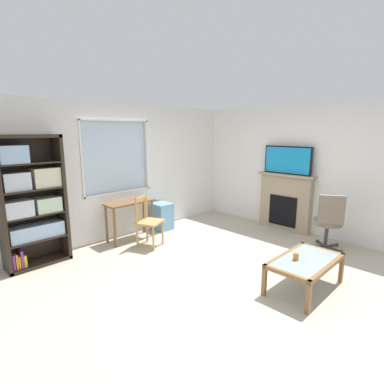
# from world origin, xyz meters

# --- Properties ---
(ground) EXTENTS (5.91, 6.01, 0.02)m
(ground) POSITION_xyz_m (0.00, 0.00, -0.01)
(ground) COLOR #B2A893
(wall_back_with_window) EXTENTS (4.91, 0.15, 2.52)m
(wall_back_with_window) POSITION_xyz_m (0.04, 2.50, 1.22)
(wall_back_with_window) COLOR silver
(wall_back_with_window) RESTS_ON ground
(wall_right) EXTENTS (0.12, 5.21, 2.52)m
(wall_right) POSITION_xyz_m (2.52, 0.00, 1.26)
(wall_right) COLOR silver
(wall_right) RESTS_ON ground
(bookshelf) EXTENTS (0.90, 0.38, 1.98)m
(bookshelf) POSITION_xyz_m (-1.89, 2.26, 1.01)
(bookshelf) COLOR #2D2319
(bookshelf) RESTS_ON ground
(desk_under_window) EXTENTS (0.93, 0.38, 0.74)m
(desk_under_window) POSITION_xyz_m (-0.25, 2.15, 0.60)
(desk_under_window) COLOR brown
(desk_under_window) RESTS_ON ground
(wooden_chair) EXTENTS (0.54, 0.53, 0.90)m
(wooden_chair) POSITION_xyz_m (-0.22, 1.64, 0.46)
(wooden_chair) COLOR tan
(wooden_chair) RESTS_ON ground
(plastic_drawer_unit) EXTENTS (0.35, 0.40, 0.55)m
(plastic_drawer_unit) POSITION_xyz_m (0.55, 2.20, 0.28)
(plastic_drawer_unit) COLOR #72ADDB
(plastic_drawer_unit) RESTS_ON ground
(fireplace) EXTENTS (0.26, 1.18, 1.17)m
(fireplace) POSITION_xyz_m (2.36, 0.38, 0.59)
(fireplace) COLOR tan
(fireplace) RESTS_ON ground
(tv) EXTENTS (0.06, 0.99, 0.56)m
(tv) POSITION_xyz_m (2.34, 0.38, 1.45)
(tv) COLOR black
(tv) RESTS_ON fireplace
(office_chair) EXTENTS (0.61, 0.57, 1.00)m
(office_chair) POSITION_xyz_m (1.83, -0.70, 0.55)
(office_chair) COLOR #7A6B5B
(office_chair) RESTS_ON ground
(coffee_table) EXTENTS (1.08, 0.61, 0.41)m
(coffee_table) POSITION_xyz_m (0.32, -1.00, 0.35)
(coffee_table) COLOR #8C9E99
(coffee_table) RESTS_ON ground
(sippy_cup) EXTENTS (0.07, 0.07, 0.09)m
(sippy_cup) POSITION_xyz_m (0.21, -0.92, 0.46)
(sippy_cup) COLOR orange
(sippy_cup) RESTS_ON coffee_table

